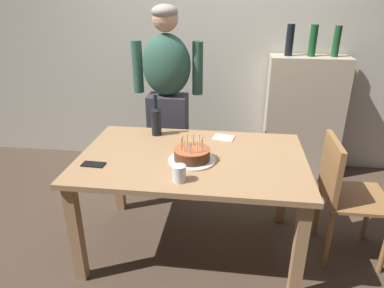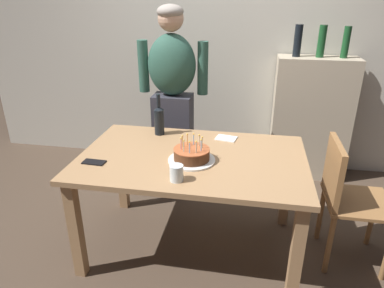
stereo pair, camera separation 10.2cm
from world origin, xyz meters
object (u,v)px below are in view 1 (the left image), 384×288
(cell_phone, at_px, (93,164))
(dining_chair, at_px, (343,190))
(person_man_bearded, at_px, (168,100))
(birthday_cake, at_px, (192,155))
(napkin_stack, at_px, (224,138))
(wine_bottle, at_px, (156,120))
(water_glass_near, at_px, (179,173))

(cell_phone, xyz_separation_m, dining_chair, (1.62, 0.28, -0.23))
(cell_phone, relative_size, person_man_bearded, 0.09)
(birthday_cake, relative_size, dining_chair, 0.35)
(napkin_stack, distance_m, person_man_bearded, 0.72)
(cell_phone, height_order, person_man_bearded, person_man_bearded)
(birthday_cake, relative_size, person_man_bearded, 0.18)
(dining_chair, bearing_deg, person_man_bearded, 61.06)
(cell_phone, relative_size, napkin_stack, 0.96)
(birthday_cake, bearing_deg, person_man_bearded, 110.45)
(birthday_cake, height_order, person_man_bearded, person_man_bearded)
(wine_bottle, xyz_separation_m, person_man_bearded, (-0.01, 0.47, 0.01))
(wine_bottle, distance_m, dining_chair, 1.41)
(birthday_cake, distance_m, dining_chair, 1.06)
(birthday_cake, xyz_separation_m, dining_chair, (1.01, 0.15, -0.26))
(water_glass_near, bearing_deg, birthday_cake, 81.54)
(birthday_cake, xyz_separation_m, water_glass_near, (-0.04, -0.27, 0.01))
(birthday_cake, relative_size, water_glass_near, 3.14)
(water_glass_near, relative_size, cell_phone, 0.68)
(cell_phone, bearing_deg, dining_chair, 12.33)
(wine_bottle, distance_m, napkin_stack, 0.53)
(wine_bottle, bearing_deg, dining_chair, -11.41)
(birthday_cake, relative_size, napkin_stack, 2.04)
(water_glass_near, bearing_deg, cell_phone, 167.21)
(water_glass_near, distance_m, wine_bottle, 0.74)
(wine_bottle, relative_size, cell_phone, 2.18)
(wine_bottle, xyz_separation_m, cell_phone, (-0.28, -0.55, -0.12))
(wine_bottle, height_order, napkin_stack, wine_bottle)
(napkin_stack, height_order, dining_chair, dining_chair)
(water_glass_near, height_order, dining_chair, dining_chair)
(birthday_cake, height_order, water_glass_near, birthday_cake)
(birthday_cake, distance_m, cell_phone, 0.63)
(birthday_cake, relative_size, wine_bottle, 0.97)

